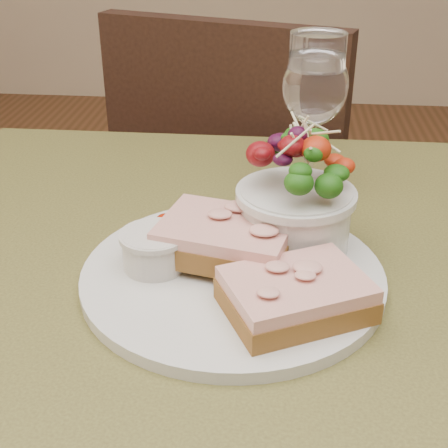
# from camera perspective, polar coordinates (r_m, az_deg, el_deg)

# --- Properties ---
(cafe_table) EXTENTS (0.80, 0.80, 0.75)m
(cafe_table) POSITION_cam_1_polar(r_m,az_deg,el_deg) (0.65, 1.37, -13.10)
(cafe_table) COLOR #413E1B
(cafe_table) RESTS_ON ground
(chair_far) EXTENTS (0.53, 0.53, 0.90)m
(chair_far) POSITION_cam_1_polar(r_m,az_deg,el_deg) (1.39, 2.58, -6.03)
(chair_far) COLOR black
(chair_far) RESTS_ON ground
(dinner_plate) EXTENTS (0.29, 0.29, 0.01)m
(dinner_plate) POSITION_cam_1_polar(r_m,az_deg,el_deg) (0.59, 0.80, -4.69)
(dinner_plate) COLOR silver
(dinner_plate) RESTS_ON cafe_table
(sandwich_front) EXTENTS (0.14, 0.13, 0.03)m
(sandwich_front) POSITION_cam_1_polar(r_m,az_deg,el_deg) (0.53, 6.58, -6.43)
(sandwich_front) COLOR #553316
(sandwich_front) RESTS_ON dinner_plate
(sandwich_back) EXTENTS (0.14, 0.12, 0.03)m
(sandwich_back) POSITION_cam_1_polar(r_m,az_deg,el_deg) (0.59, 0.18, -1.27)
(sandwich_back) COLOR #553316
(sandwich_back) RESTS_ON dinner_plate
(ramekin) EXTENTS (0.06, 0.06, 0.04)m
(ramekin) POSITION_cam_1_polar(r_m,az_deg,el_deg) (0.59, -6.38, -2.20)
(ramekin) COLOR beige
(ramekin) RESTS_ON dinner_plate
(salad_bowl) EXTENTS (0.11, 0.11, 0.13)m
(salad_bowl) POSITION_cam_1_polar(r_m,az_deg,el_deg) (0.61, 6.62, 2.97)
(salad_bowl) COLOR silver
(salad_bowl) RESTS_ON dinner_plate
(garnish) EXTENTS (0.05, 0.04, 0.02)m
(garnish) POSITION_cam_1_polar(r_m,az_deg,el_deg) (0.65, -4.47, 0.01)
(garnish) COLOR black
(garnish) RESTS_ON dinner_plate
(wine_glass) EXTENTS (0.08, 0.08, 0.18)m
(wine_glass) POSITION_cam_1_polar(r_m,az_deg,el_deg) (0.74, 8.32, 11.95)
(wine_glass) COLOR white
(wine_glass) RESTS_ON cafe_table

